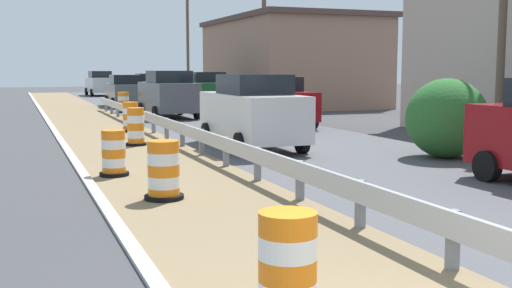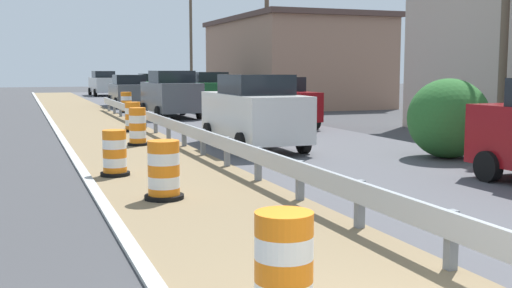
% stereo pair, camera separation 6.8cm
% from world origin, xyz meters
% --- Properties ---
extents(guardrail_median, '(0.18, 59.93, 0.71)m').
position_xyz_m(guardrail_median, '(1.93, 2.07, 0.52)').
color(guardrail_median, '#ADB2B7').
rests_on(guardrail_median, ground).
extents(traffic_barrel_nearest, '(0.66, 0.66, 1.04)m').
position_xyz_m(traffic_barrel_nearest, '(-0.41, 1.30, 0.47)').
color(traffic_barrel_nearest, orange).
rests_on(traffic_barrel_nearest, ground).
extents(traffic_barrel_close, '(0.70, 0.70, 1.05)m').
position_xyz_m(traffic_barrel_close, '(-0.22, 7.13, 0.47)').
color(traffic_barrel_close, orange).
rests_on(traffic_barrel_close, ground).
extents(traffic_barrel_mid, '(0.63, 0.63, 0.99)m').
position_xyz_m(traffic_barrel_mid, '(-0.68, 9.92, 0.45)').
color(traffic_barrel_mid, orange).
rests_on(traffic_barrel_mid, ground).
extents(traffic_barrel_far, '(0.63, 0.63, 1.14)m').
position_xyz_m(traffic_barrel_far, '(0.74, 15.15, 0.52)').
color(traffic_barrel_far, orange).
rests_on(traffic_barrel_far, ground).
extents(traffic_barrel_farther, '(0.70, 0.70, 1.08)m').
position_xyz_m(traffic_barrel_farther, '(1.34, 19.49, 0.49)').
color(traffic_barrel_farther, orange).
rests_on(traffic_barrel_farther, ground).
extents(traffic_barrel_farthest, '(0.70, 0.70, 1.08)m').
position_xyz_m(traffic_barrel_farthest, '(2.73, 29.70, 0.49)').
color(traffic_barrel_farthest, orange).
rests_on(traffic_barrel_farthest, ground).
extents(car_lead_near_lane, '(2.26, 4.47, 2.21)m').
position_xyz_m(car_lead_near_lane, '(4.18, 25.57, 1.10)').
color(car_lead_near_lane, '#4C5156').
rests_on(car_lead_near_lane, ground).
extents(car_trailing_near_lane, '(2.14, 4.29, 1.92)m').
position_xyz_m(car_trailing_near_lane, '(7.15, 44.92, 0.96)').
color(car_trailing_near_lane, '#195128').
rests_on(car_trailing_near_lane, ground).
extents(car_lead_far_lane, '(2.17, 4.83, 2.10)m').
position_xyz_m(car_lead_far_lane, '(4.24, 51.33, 1.05)').
color(car_lead_far_lane, silver).
rests_on(car_lead_far_lane, ground).
extents(car_trailing_far_lane, '(2.04, 4.81, 2.14)m').
position_xyz_m(car_trailing_far_lane, '(3.78, 13.32, 1.07)').
color(car_trailing_far_lane, silver).
rests_on(car_trailing_far_lane, ground).
extents(car_distant_a, '(2.11, 4.49, 2.12)m').
position_xyz_m(car_distant_a, '(7.32, 29.78, 1.06)').
color(car_distant_a, '#195128').
rests_on(car_distant_a, ground).
extents(car_distant_b, '(2.20, 4.80, 1.94)m').
position_xyz_m(car_distant_b, '(3.71, 34.84, 0.97)').
color(car_distant_b, '#4C5156').
rests_on(car_distant_b, ground).
extents(car_distant_c, '(2.11, 4.26, 1.98)m').
position_xyz_m(car_distant_c, '(7.05, 19.30, 0.99)').
color(car_distant_c, maroon).
rests_on(car_distant_c, ground).
extents(roadside_shop_far, '(8.11, 12.77, 5.47)m').
position_xyz_m(roadside_shop_far, '(13.72, 32.87, 2.74)').
color(roadside_shop_far, '#93705B').
rests_on(roadside_shop_far, ground).
extents(utility_pole_mid, '(0.24, 1.80, 7.20)m').
position_xyz_m(utility_pole_mid, '(10.26, 28.59, 3.75)').
color(utility_pole_mid, brown).
rests_on(utility_pole_mid, ground).
extents(utility_pole_far, '(0.24, 1.80, 8.94)m').
position_xyz_m(utility_pole_far, '(11.08, 47.76, 4.63)').
color(utility_pole_far, brown).
rests_on(utility_pole_far, ground).
extents(bush_roadside, '(2.09, 2.09, 2.06)m').
position_xyz_m(bush_roadside, '(7.77, 9.64, 1.03)').
color(bush_roadside, '#286028').
rests_on(bush_roadside, ground).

